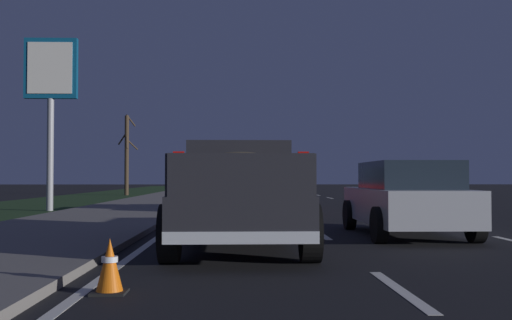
{
  "coord_description": "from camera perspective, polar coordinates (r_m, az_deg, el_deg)",
  "views": [
    {
      "loc": [
        -0.87,
        3.48,
        1.22
      ],
      "look_at": [
        9.77,
        3.2,
        1.53
      ],
      "focal_mm": 42.14,
      "sensor_mm": 36.0,
      "label": 1
    }
  ],
  "objects": [
    {
      "name": "bare_tree_far",
      "position": [
        41.28,
        -12.16,
        0.61
      ],
      "size": [
        1.76,
        1.27,
        5.47
      ],
      "color": "#423323",
      "rests_on": "ground"
    },
    {
      "name": "sidewalk_shoulder",
      "position": [
        28.18,
        -9.62,
        -3.97
      ],
      "size": [
        108.0,
        4.0,
        0.12
      ],
      "primitive_type": "cube",
      "color": "slate",
      "rests_on": "ground"
    },
    {
      "name": "lane_markings",
      "position": [
        31.06,
        -0.78,
        -3.88
      ],
      "size": [
        108.0,
        7.04,
        0.01
      ],
      "color": "silver",
      "rests_on": "ground"
    },
    {
      "name": "sedan_silver",
      "position": [
        12.92,
        14.05,
        -3.52
      ],
      "size": [
        4.4,
        2.02,
        1.54
      ],
      "color": "#B2B5BA",
      "rests_on": "ground"
    },
    {
      "name": "gas_price_sign",
      "position": [
        23.19,
        -18.9,
        7.02
      ],
      "size": [
        0.27,
        1.9,
        6.27
      ],
      "color": "#99999E",
      "rests_on": "ground"
    },
    {
      "name": "ground",
      "position": [
        28.12,
        5.62,
        -4.11
      ],
      "size": [
        144.0,
        144.0,
        0.0
      ],
      "primitive_type": "plane",
      "color": "black"
    },
    {
      "name": "traffic_cone_near",
      "position": [
        6.57,
        -13.72,
        -9.8
      ],
      "size": [
        0.36,
        0.36,
        0.58
      ],
      "color": "black",
      "rests_on": "ground"
    },
    {
      "name": "pickup_truck",
      "position": [
        10.41,
        -1.63,
        -2.96
      ],
      "size": [
        5.44,
        2.32,
        1.87
      ],
      "color": "#232328",
      "rests_on": "ground"
    },
    {
      "name": "sedan_red",
      "position": [
        20.52,
        -1.17,
        -2.85
      ],
      "size": [
        4.45,
        2.11,
        1.54
      ],
      "color": "maroon",
      "rests_on": "ground"
    },
    {
      "name": "grass_verge",
      "position": [
        29.31,
        -19.37,
        -3.92
      ],
      "size": [
        108.0,
        6.0,
        0.01
      ],
      "primitive_type": "cube",
      "color": "#1E3819",
      "rests_on": "ground"
    }
  ]
}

